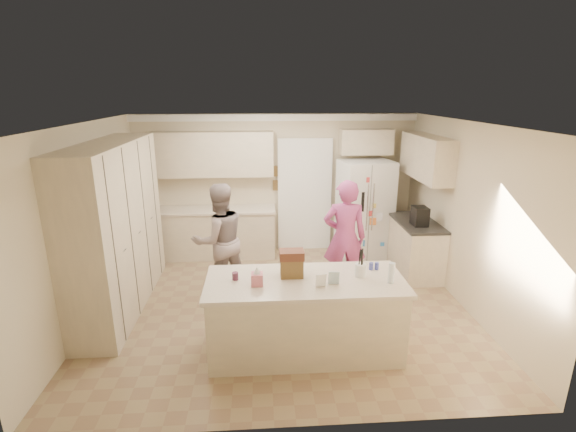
{
  "coord_description": "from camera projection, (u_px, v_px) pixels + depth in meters",
  "views": [
    {
      "loc": [
        -0.3,
        -5.43,
        3.0
      ],
      "look_at": [
        0.1,
        0.35,
        1.25
      ],
      "focal_mm": 26.0,
      "sensor_mm": 36.0,
      "label": 1
    }
  ],
  "objects": [
    {
      "name": "floor",
      "position": [
        283.0,
        306.0,
        6.08
      ],
      "size": [
        5.2,
        4.6,
        0.02
      ],
      "primitive_type": "cube",
      "color": "#8E7955",
      "rests_on": "ground"
    },
    {
      "name": "ceiling",
      "position": [
        282.0,
        122.0,
        5.32
      ],
      "size": [
        5.2,
        4.6,
        0.02
      ],
      "primitive_type": "cube",
      "color": "white",
      "rests_on": "wall_back"
    },
    {
      "name": "wall_back",
      "position": [
        276.0,
        184.0,
        7.9
      ],
      "size": [
        5.2,
        0.02,
        2.6
      ],
      "primitive_type": "cube",
      "color": "beige",
      "rests_on": "ground"
    },
    {
      "name": "wall_front",
      "position": [
        298.0,
        302.0,
        3.49
      ],
      "size": [
        5.2,
        0.02,
        2.6
      ],
      "primitive_type": "cube",
      "color": "beige",
      "rests_on": "ground"
    },
    {
      "name": "wall_left",
      "position": [
        86.0,
        224.0,
        5.53
      ],
      "size": [
        0.02,
        4.6,
        2.6
      ],
      "primitive_type": "cube",
      "color": "beige",
      "rests_on": "ground"
    },
    {
      "name": "wall_right",
      "position": [
        467.0,
        216.0,
        5.87
      ],
      "size": [
        0.02,
        4.6,
        2.6
      ],
      "primitive_type": "cube",
      "color": "beige",
      "rests_on": "ground"
    },
    {
      "name": "crown_back",
      "position": [
        275.0,
        118.0,
        7.5
      ],
      "size": [
        5.2,
        0.08,
        0.12
      ],
      "primitive_type": "cube",
      "color": "white",
      "rests_on": "wall_back"
    },
    {
      "name": "pantry_bank",
      "position": [
        116.0,
        228.0,
        5.77
      ],
      "size": [
        0.6,
        2.6,
        2.35
      ],
      "primitive_type": "cube",
      "color": "beige",
      "rests_on": "floor"
    },
    {
      "name": "back_base_cab",
      "position": [
        215.0,
        233.0,
        7.78
      ],
      "size": [
        2.2,
        0.6,
        0.88
      ],
      "primitive_type": "cube",
      "color": "beige",
      "rests_on": "floor"
    },
    {
      "name": "back_countertop",
      "position": [
        214.0,
        210.0,
        7.64
      ],
      "size": [
        2.24,
        0.63,
        0.04
      ],
      "primitive_type": "cube",
      "color": "beige",
      "rests_on": "back_base_cab"
    },
    {
      "name": "back_upper_cab",
      "position": [
        212.0,
        154.0,
        7.48
      ],
      "size": [
        2.2,
        0.35,
        0.8
      ],
      "primitive_type": "cube",
      "color": "beige",
      "rests_on": "wall_back"
    },
    {
      "name": "doorway_opening",
      "position": [
        305.0,
        196.0,
        7.98
      ],
      "size": [
        0.9,
        0.06,
        2.1
      ],
      "primitive_type": "cube",
      "color": "black",
      "rests_on": "floor"
    },
    {
      "name": "doorway_casing",
      "position": [
        305.0,
        197.0,
        7.95
      ],
      "size": [
        1.02,
        0.03,
        2.22
      ],
      "primitive_type": "cube",
      "color": "white",
      "rests_on": "floor"
    },
    {
      "name": "wall_frame_upper",
      "position": [
        277.0,
        171.0,
        7.79
      ],
      "size": [
        0.15,
        0.02,
        0.2
      ],
      "primitive_type": "cube",
      "color": "brown",
      "rests_on": "wall_back"
    },
    {
      "name": "wall_frame_lower",
      "position": [
        277.0,
        185.0,
        7.87
      ],
      "size": [
        0.15,
        0.02,
        0.2
      ],
      "primitive_type": "cube",
      "color": "brown",
      "rests_on": "wall_back"
    },
    {
      "name": "refrigerator",
      "position": [
        364.0,
        210.0,
        7.64
      ],
      "size": [
        1.0,
        0.83,
        1.8
      ],
      "primitive_type": "cube",
      "rotation": [
        0.0,
        0.0,
        0.16
      ],
      "color": "white",
      "rests_on": "floor"
    },
    {
      "name": "fridge_seam",
      "position": [
        369.0,
        215.0,
        7.31
      ],
      "size": [
        0.02,
        0.02,
        1.78
      ],
      "primitive_type": "cube",
      "color": "gray",
      "rests_on": "refrigerator"
    },
    {
      "name": "fridge_dispenser",
      "position": [
        358.0,
        202.0,
        7.21
      ],
      "size": [
        0.22,
        0.03,
        0.35
      ],
      "primitive_type": "cube",
      "color": "black",
      "rests_on": "refrigerator"
    },
    {
      "name": "fridge_handle_l",
      "position": [
        367.0,
        207.0,
        7.24
      ],
      "size": [
        0.02,
        0.02,
        0.85
      ],
      "primitive_type": "cylinder",
      "color": "silver",
      "rests_on": "refrigerator"
    },
    {
      "name": "fridge_handle_r",
      "position": [
        373.0,
        207.0,
        7.25
      ],
      "size": [
        0.02,
        0.02,
        0.85
      ],
      "primitive_type": "cylinder",
      "color": "silver",
      "rests_on": "refrigerator"
    },
    {
      "name": "over_fridge_cab",
      "position": [
        366.0,
        142.0,
        7.6
      ],
      "size": [
        0.95,
        0.35,
        0.45
      ],
      "primitive_type": "cube",
      "color": "beige",
      "rests_on": "wall_back"
    },
    {
      "name": "right_base_cab",
      "position": [
        415.0,
        248.0,
        7.05
      ],
      "size": [
        0.6,
        1.2,
        0.88
      ],
      "primitive_type": "cube",
      "color": "beige",
      "rests_on": "floor"
    },
    {
      "name": "right_countertop",
      "position": [
        417.0,
        222.0,
        6.92
      ],
      "size": [
        0.63,
        1.24,
        0.04
      ],
      "primitive_type": "cube",
      "color": "#2D2B28",
      "rests_on": "right_base_cab"
    },
    {
      "name": "right_upper_cab",
      "position": [
        426.0,
        157.0,
        6.81
      ],
      "size": [
        0.35,
        1.5,
        0.7
      ],
      "primitive_type": "cube",
      "color": "beige",
      "rests_on": "wall_right"
    },
    {
      "name": "coffee_maker",
      "position": [
        420.0,
        216.0,
        6.67
      ],
      "size": [
        0.22,
        0.28,
        0.3
      ],
      "primitive_type": "cube",
      "color": "black",
      "rests_on": "right_countertop"
    },
    {
      "name": "island_base",
      "position": [
        305.0,
        317.0,
        4.91
      ],
      "size": [
        2.2,
        0.9,
        0.88
      ],
      "primitive_type": "cube",
      "color": "beige",
      "rests_on": "floor"
    },
    {
      "name": "island_top",
      "position": [
        305.0,
        281.0,
        4.78
      ],
      "size": [
        2.28,
        0.96,
        0.05
      ],
      "primitive_type": "cube",
      "color": "beige",
      "rests_on": "island_base"
    },
    {
      "name": "utensil_crock",
      "position": [
        361.0,
        270.0,
        4.84
      ],
      "size": [
        0.13,
        0.13,
        0.15
      ],
      "primitive_type": "cylinder",
      "color": "white",
      "rests_on": "island_top"
    },
    {
      "name": "tissue_box",
      "position": [
        257.0,
        279.0,
        4.62
      ],
      "size": [
        0.13,
        0.13,
        0.14
      ],
      "primitive_type": "cube",
      "color": "#CC6A7C",
      "rests_on": "island_top"
    },
    {
      "name": "tissue_plume",
      "position": [
        257.0,
        270.0,
        4.58
      ],
      "size": [
        0.08,
        0.08,
        0.08
      ],
      "primitive_type": "cone",
      "color": "white",
      "rests_on": "tissue_box"
    },
    {
      "name": "dollhouse_body",
      "position": [
        292.0,
        267.0,
        4.82
      ],
      "size": [
        0.26,
        0.18,
        0.22
      ],
      "primitive_type": "cube",
      "color": "brown",
      "rests_on": "island_top"
    },
    {
      "name": "dollhouse_roof",
      "position": [
        292.0,
        255.0,
        4.78
      ],
      "size": [
        0.28,
        0.2,
        0.1
      ],
      "primitive_type": "cube",
      "color": "#592D1E",
      "rests_on": "dollhouse_body"
    },
    {
      "name": "jam_jar",
      "position": [
        235.0,
        276.0,
        4.75
      ],
      "size": [
        0.07,
        0.07,
        0.09
      ],
      "primitive_type": "cylinder",
      "color": "#59263F",
      "rests_on": "island_top"
    },
    {
      "name": "greeting_card_a",
      "position": [
        321.0,
        280.0,
        4.56
      ],
      "size": [
        0.12,
        0.06,
        0.16
      ],
      "primitive_type": "cube",
      "rotation": [
        0.15,
        0.0,
        0.2
      ],
      "color": "white",
      "rests_on": "island_top"
    },
    {
      "name": "greeting_card_b",
      "position": [
        334.0,
        278.0,
        4.62
      ],
      "size": [
        0.12,
        0.05,
        0.16
      ],
      "primitive_type": "cube",
      "rotation": [
        0.15,
        0.0,
        -0.1
      ],
      "color": "silver",
      "rests_on": "island_top"
    },
    {
      "name": "water_bottle",
      "position": [
        391.0,
        273.0,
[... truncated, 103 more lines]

